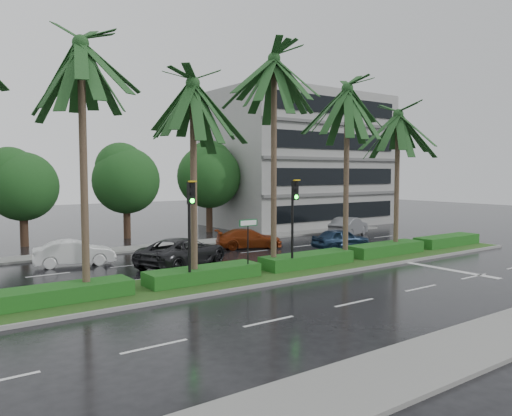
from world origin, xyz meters
TOP-DOWN VIEW (x-y plane):
  - ground at (0.00, 0.00)m, footprint 120.00×120.00m
  - near_sidewalk at (0.00, -10.20)m, footprint 40.00×2.40m
  - far_sidewalk at (0.00, 12.00)m, footprint 40.00×2.00m
  - median at (0.00, 1.00)m, footprint 36.00×4.00m
  - hedge at (0.00, 1.00)m, footprint 35.20×1.40m
  - lane_markings at (3.04, -0.43)m, footprint 34.00×13.06m
  - palm_row at (-1.25, 1.02)m, footprint 26.30×4.20m
  - signal_median_left at (-4.00, 0.30)m, footprint 0.34×0.42m
  - signal_median_right at (1.50, 0.30)m, footprint 0.34×0.42m
  - street_sign at (-1.00, 0.48)m, footprint 0.95×0.09m
  - bg_trees at (0.57, 17.59)m, footprint 32.37×5.17m
  - building at (17.00, 18.00)m, footprint 16.00×10.00m
  - car_white at (-6.28, 8.72)m, footprint 2.18×4.24m
  - car_darkgrey at (-1.78, 5.25)m, footprint 4.42×5.90m
  - car_red at (4.50, 8.28)m, footprint 3.20×4.59m
  - car_blue at (9.00, 4.57)m, footprint 2.03×4.00m
  - car_grey at (14.12, 8.80)m, footprint 3.13×4.70m

SIDE VIEW (x-z plane):
  - ground at x=0.00m, z-range 0.00..0.00m
  - lane_markings at x=3.04m, z-range 0.00..0.01m
  - near_sidewalk at x=0.00m, z-range 0.00..0.12m
  - far_sidewalk at x=0.00m, z-range 0.00..0.12m
  - median at x=0.00m, z-range 0.00..0.16m
  - hedge at x=0.00m, z-range 0.15..0.75m
  - car_red at x=4.50m, z-range 0.00..1.23m
  - car_blue at x=9.00m, z-range 0.00..1.31m
  - car_white at x=-6.28m, z-range 0.00..1.33m
  - car_grey at x=14.12m, z-range 0.00..1.46m
  - car_darkgrey at x=-1.78m, z-range 0.00..1.49m
  - street_sign at x=-1.00m, z-range 0.82..3.42m
  - signal_median_left at x=-4.00m, z-range 0.82..5.18m
  - signal_median_right at x=1.50m, z-range 0.82..5.18m
  - bg_trees at x=0.57m, z-range 0.65..8.13m
  - building at x=17.00m, z-range 0.00..12.00m
  - palm_row at x=-1.25m, z-range 3.10..13.95m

